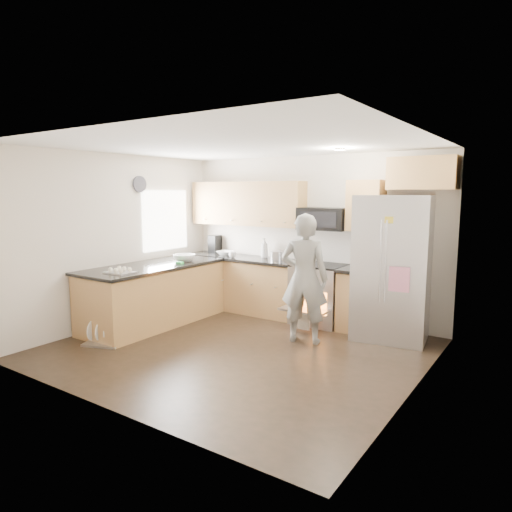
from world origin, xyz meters
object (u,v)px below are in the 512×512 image
Objects in this scene: person at (304,279)px; dish_rack at (106,337)px; stove_range at (319,280)px; refrigerator at (392,268)px.

dish_rack is (-2.18, -1.56, -0.79)m from person.
refrigerator is at bearing -5.72° from stove_range.
stove_range is 0.97m from person.
stove_range reaches higher than dish_rack.
refrigerator is 1.23m from person.
stove_range is 1.20m from refrigerator.
stove_range is 1.02× the size of person.
refrigerator is 4.01m from dish_rack.
refrigerator reaches higher than dish_rack.
dish_rack is (-1.95, -2.49, -0.59)m from stove_range.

